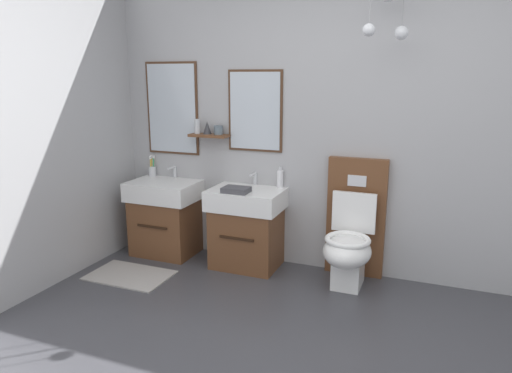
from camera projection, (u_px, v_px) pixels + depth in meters
name	position (u px, v px, depth m)	size (l,w,h in m)	color
wall_back	(359.00, 114.00, 3.77)	(4.62, 0.60, 2.69)	#A8A8AA
bath_mat	(130.00, 275.00, 3.93)	(0.68, 0.44, 0.01)	#9E9993
vanity_sink_left	(166.00, 216.00, 4.38)	(0.63, 0.47, 0.70)	brown
tap_on_left_sink	(174.00, 170.00, 4.44)	(0.03, 0.13, 0.11)	silver
vanity_sink_right	(247.00, 226.00, 4.08)	(0.63, 0.47, 0.70)	brown
tap_on_right_sink	(254.00, 177.00, 4.14)	(0.03, 0.13, 0.11)	silver
toilet	(351.00, 238.00, 3.75)	(0.48, 0.62, 1.00)	brown
toothbrush_cup	(152.00, 170.00, 4.52)	(0.07, 0.07, 0.20)	silver
soap_dispenser	(280.00, 179.00, 4.05)	(0.06, 0.06, 0.19)	white
folded_hand_towel	(236.00, 190.00, 3.89)	(0.22, 0.16, 0.04)	#47474C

